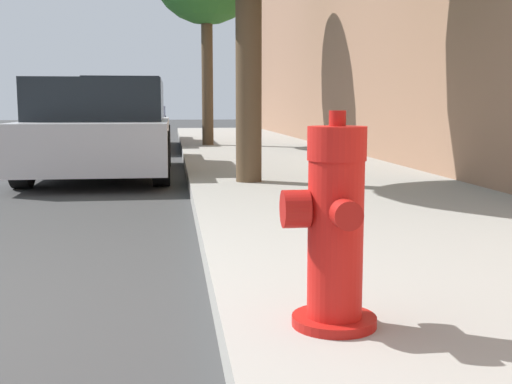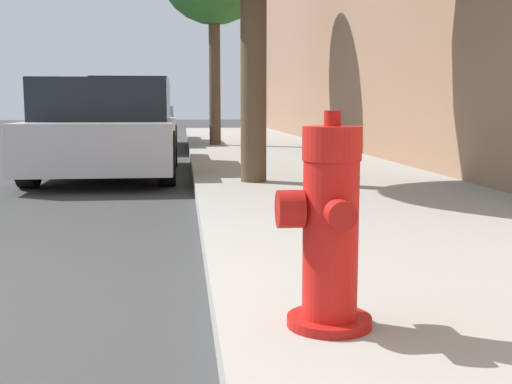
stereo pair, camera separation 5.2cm
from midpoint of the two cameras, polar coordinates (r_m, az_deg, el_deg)
The scene contains 3 objects.
fire_hydrant at distance 2.28m, azimuth 6.26°, elevation -3.34°, with size 0.34×0.35×0.77m.
parked_car_near at distance 8.73m, azimuth -13.67°, elevation 5.38°, with size 1.76×3.87×1.26m.
parked_car_mid at distance 14.32m, azimuth -11.60°, elevation 6.73°, with size 1.70×4.41×1.51m.
Camera 1 is at (1.53, -2.56, 0.94)m, focal length 45.00 mm.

